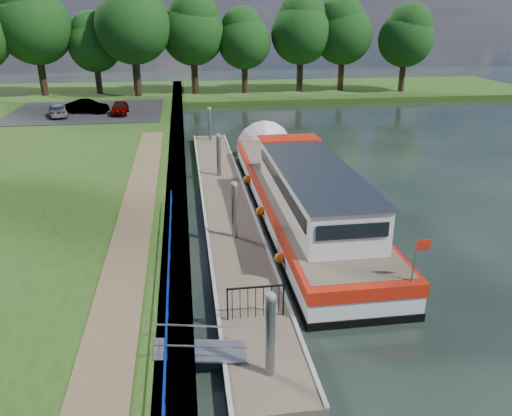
{
  "coord_description": "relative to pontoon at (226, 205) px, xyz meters",
  "views": [
    {
      "loc": [
        -1.96,
        -11.33,
        9.56
      ],
      "look_at": [
        1.04,
        9.26,
        1.4
      ],
      "focal_mm": 35.0,
      "sensor_mm": 36.0,
      "label": 1
    }
  ],
  "objects": [
    {
      "name": "pontoon",
      "position": [
        0.0,
        0.0,
        0.0
      ],
      "size": [
        2.5,
        30.0,
        0.56
      ],
      "color": "brown",
      "rests_on": "ground"
    },
    {
      "name": "car_a",
      "position": [
        -7.72,
        23.0,
        1.25
      ],
      "size": [
        1.42,
        3.52,
        1.2
      ],
      "primitive_type": "imported",
      "rotation": [
        0.0,
        0.0,
        -0.0
      ],
      "color": "#999999",
      "rests_on": "carpark"
    },
    {
      "name": "mooring_piles",
      "position": [
        0.0,
        0.0,
        1.1
      ],
      "size": [
        0.3,
        27.3,
        3.55
      ],
      "color": "gray",
      "rests_on": "ground"
    },
    {
      "name": "blue_fence",
      "position": [
        -2.75,
        -10.0,
        1.13
      ],
      "size": [
        0.04,
        18.04,
        0.72
      ],
      "color": "#0C2DBF",
      "rests_on": "riverbank"
    },
    {
      "name": "horizon_trees",
      "position": [
        -1.61,
        35.68,
        7.76
      ],
      "size": [
        54.38,
        10.03,
        12.87
      ],
      "color": "#332316",
      "rests_on": "ground"
    },
    {
      "name": "far_bank",
      "position": [
        12.0,
        39.0,
        0.12
      ],
      "size": [
        60.0,
        18.0,
        0.6
      ],
      "primitive_type": "cube",
      "color": "#234313",
      "rests_on": "ground"
    },
    {
      "name": "car_c",
      "position": [
        -13.15,
        22.68,
        1.2
      ],
      "size": [
        2.42,
        4.03,
        1.09
      ],
      "primitive_type": "imported",
      "rotation": [
        0.0,
        0.0,
        3.39
      ],
      "color": "#999999",
      "rests_on": "carpark"
    },
    {
      "name": "carpark",
      "position": [
        -11.0,
        25.0,
        0.62
      ],
      "size": [
        14.0,
        12.0,
        0.06
      ],
      "primitive_type": "cube",
      "color": "black",
      "rests_on": "riverbank"
    },
    {
      "name": "gate_panel",
      "position": [
        -0.0,
        -10.8,
        0.97
      ],
      "size": [
        1.85,
        0.05,
        1.15
      ],
      "color": "black",
      "rests_on": "ground"
    },
    {
      "name": "footpath",
      "position": [
        -4.4,
        -5.0,
        0.62
      ],
      "size": [
        1.6,
        40.0,
        0.05
      ],
      "primitive_type": "cube",
      "color": "brown",
      "rests_on": "riverbank"
    },
    {
      "name": "car_b",
      "position": [
        -10.76,
        23.99,
        1.28
      ],
      "size": [
        3.99,
        2.12,
        1.25
      ],
      "primitive_type": "imported",
      "rotation": [
        0.0,
        0.0,
        1.35
      ],
      "color": "#999999",
      "rests_on": "carpark"
    },
    {
      "name": "bank_edge",
      "position": [
        -2.55,
        2.0,
        0.2
      ],
      "size": [
        1.1,
        90.0,
        0.78
      ],
      "primitive_type": "cube",
      "color": "#473D2D",
      "rests_on": "ground"
    },
    {
      "name": "ground",
      "position": [
        0.0,
        -13.0,
        -0.18
      ],
      "size": [
        160.0,
        160.0,
        0.0
      ],
      "primitive_type": "plane",
      "color": "black",
      "rests_on": "ground"
    },
    {
      "name": "gangway",
      "position": [
        -1.85,
        -12.5,
        0.44
      ],
      "size": [
        2.58,
        1.0,
        0.92
      ],
      "color": "#A5A8AD",
      "rests_on": "ground"
    },
    {
      "name": "barge",
      "position": [
        3.6,
        -0.85,
        0.9
      ],
      "size": [
        4.36,
        21.15,
        4.78
      ],
      "color": "black",
      "rests_on": "ground"
    }
  ]
}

